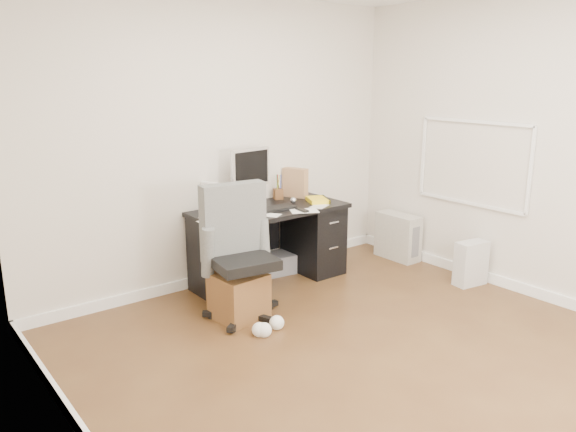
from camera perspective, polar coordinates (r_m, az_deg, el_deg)
name	(u,v)px	position (r m, az deg, el deg)	size (l,w,h in m)	color
ground	(369,355)	(4.27, 8.27, -13.78)	(4.00, 4.00, 0.00)	#4B2E18
room_shell	(379,126)	(3.83, 9.19, 8.97)	(4.02, 4.02, 2.71)	silver
desk	(270,243)	(5.46, -1.85, -2.72)	(1.50, 0.70, 0.75)	black
loose_papers	(255,212)	(5.21, -3.33, 0.44)	(1.10, 0.60, 0.00)	white
lcd_monitor	(250,177)	(5.38, -3.85, 3.98)	(0.45, 0.26, 0.57)	silver
keyboard	(273,209)	(5.26, -1.54, 0.72)	(0.45, 0.15, 0.03)	black
computer_mouse	(293,200)	(5.52, 0.55, 1.59)	(0.06, 0.06, 0.06)	silver
travel_mug	(229,205)	(5.12, -5.97, 1.15)	(0.08, 0.08, 0.18)	navy
white_binder	(213,197)	(5.28, -7.66, 1.97)	(0.11, 0.23, 0.27)	white
magazine_file	(295,183)	(5.81, 0.74, 3.41)	(0.13, 0.26, 0.30)	#9C744B
pen_cup	(278,187)	(5.71, -1.02, 2.99)	(0.11, 0.11, 0.25)	brown
yellow_book	(318,200)	(5.60, 3.03, 1.64)	(0.19, 0.24, 0.04)	yellow
paper_remote	(304,210)	(5.24, 1.66, 0.63)	(0.26, 0.21, 0.02)	white
office_chair	(243,254)	(4.62, -4.61, -3.90)	(0.63, 0.63, 1.12)	#515452
pc_tower	(398,236)	(6.31, 11.10, -2.04)	(0.22, 0.50, 0.50)	#AEAA9D
shopping_bag	(471,263)	(5.72, 18.08, -4.59)	(0.32, 0.23, 0.43)	silver
wicker_basket	(239,296)	(4.75, -5.02, -8.09)	(0.39, 0.39, 0.39)	#533018
desk_printer	(276,264)	(5.79, -1.20, -4.85)	(0.34, 0.28, 0.20)	slate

